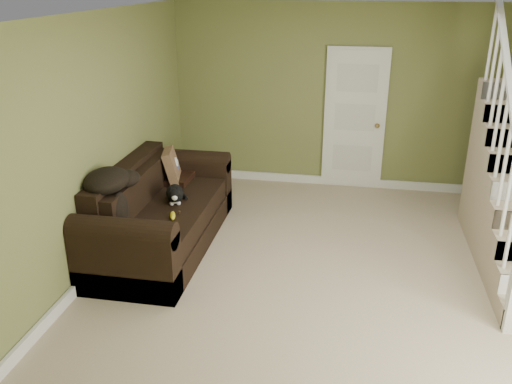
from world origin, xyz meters
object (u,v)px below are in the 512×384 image
at_px(sofa, 159,216).
at_px(banana, 173,216).
at_px(side_table, 173,196).
at_px(cat, 174,194).

height_order(sofa, banana, sofa).
distance_m(sofa, banana, 0.49).
bearing_deg(side_table, sofa, -83.11).
bearing_deg(banana, side_table, 90.96).
bearing_deg(banana, cat, 87.88).
relative_size(cat, banana, 2.66).
xyz_separation_m(sofa, side_table, (-0.09, 0.75, -0.06)).
distance_m(sofa, cat, 0.31).
height_order(side_table, cat, side_table).
height_order(cat, banana, cat).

